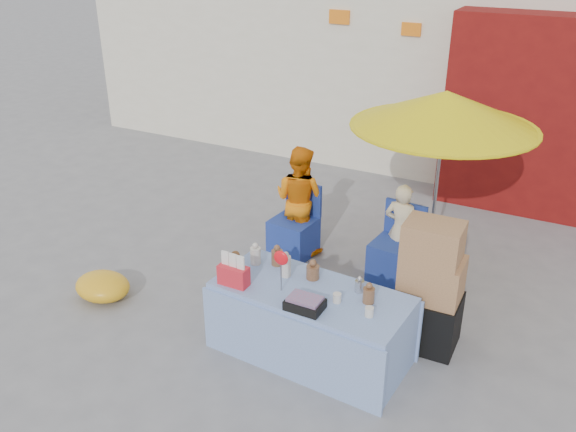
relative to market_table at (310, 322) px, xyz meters
The scene contains 9 objects.
ground 0.66m from the market_table, behind, with size 80.00×80.00×0.00m, color slate.
market_table is the anchor object (origin of this frame).
chair_left 1.92m from the market_table, 121.53° to the left, with size 0.53×0.52×0.85m.
chair_right 1.65m from the market_table, 81.32° to the left, with size 0.53×0.52×0.85m.
vendor_orange 2.05m from the market_table, 119.59° to the left, with size 0.63×0.49×1.31m, color orange.
vendor_beige 1.79m from the market_table, 82.02° to the left, with size 0.39×0.26×1.08m, color beige.
umbrella 2.52m from the market_table, 74.05° to the left, with size 1.90×1.90×2.09m.
box_stack 1.12m from the market_table, 35.97° to the left, with size 0.58×0.48×1.26m.
tarp_bundle 2.35m from the market_table, behind, with size 0.61×0.49×0.27m, color gold.
Camera 1 is at (2.49, -4.15, 3.56)m, focal length 38.00 mm.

